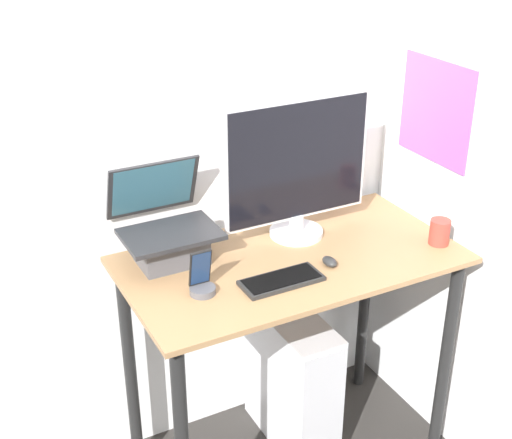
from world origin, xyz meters
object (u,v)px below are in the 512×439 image
at_px(cell_phone, 202,283).
at_px(computer_tower, 292,379).
at_px(laptop, 168,236).
at_px(monitor, 297,172).
at_px(keyboard, 281,280).
at_px(mouse, 330,262).

distance_m(cell_phone, computer_tower, 0.84).
relative_size(laptop, monitor, 0.57).
distance_m(monitor, keyboard, 0.43).
relative_size(keyboard, mouse, 4.10).
relative_size(monitor, keyboard, 2.09).
bearing_deg(mouse, computer_tower, 91.36).
distance_m(laptop, keyboard, 0.42).
bearing_deg(keyboard, laptop, 130.10).
height_order(mouse, cell_phone, cell_phone).
distance_m(mouse, cell_phone, 0.46).
bearing_deg(laptop, monitor, -5.15).
relative_size(keyboard, computer_tower, 0.46).
height_order(keyboard, computer_tower, keyboard).
bearing_deg(mouse, monitor, 86.62).
bearing_deg(cell_phone, keyboard, -13.62).
distance_m(monitor, cell_phone, 0.56).
height_order(laptop, monitor, monitor).
distance_m(keyboard, mouse, 0.20).
relative_size(laptop, mouse, 4.92).
xyz_separation_m(laptop, computer_tower, (0.46, -0.08, -0.73)).
bearing_deg(computer_tower, laptop, 170.15).
distance_m(keyboard, cell_phone, 0.27).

